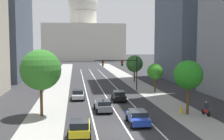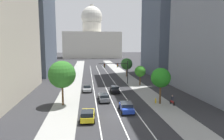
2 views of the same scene
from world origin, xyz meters
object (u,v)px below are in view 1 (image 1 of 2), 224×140
car_black (119,96)px  cyclist (206,108)px  car_silver (78,94)px  street_tree_near_right (188,75)px  car_gray (103,105)px  car_yellow (80,127)px  fire_hydrant (181,110)px  traffic_signal_mast (123,67)px  street_tree_far_right (134,64)px  street_tree_near_left (41,70)px  capitol_building (83,36)px  street_tree_mid_right (155,72)px  car_blue (138,117)px

car_black → cyclist: (8.61, -10.01, 0.09)m
car_silver → street_tree_near_right: (12.70, -10.98, 3.90)m
car_gray → car_yellow: size_ratio=1.06×
fire_hydrant → car_gray: bearing=165.0°
cyclist → traffic_signal_mast: bearing=12.7°
cyclist → street_tree_near_right: (-1.87, 0.90, 3.81)m
car_gray → cyclist: size_ratio=2.54×
car_black → street_tree_far_right: (6.88, 20.98, 3.35)m
fire_hydrant → cyclist: 2.85m
traffic_signal_mast → street_tree_near_left: size_ratio=1.02×
capitol_building → street_tree_near_left: (-8.71, -126.65, -8.67)m
car_black → street_tree_far_right: bearing=-16.7°
car_silver → street_tree_near_left: bearing=157.3°
street_tree_mid_right → street_tree_near_right: (-0.83, -16.17, 1.07)m
car_blue → cyclist: size_ratio=2.45×
car_silver → cyclist: (14.57, -11.88, 0.10)m
cyclist → street_tree_near_right: bearing=58.8°
car_silver → street_tree_near_right: 17.24m
car_silver → cyclist: bearing=-128.0°
cyclist → street_tree_near_left: 19.48m
capitol_building → car_silver: capitol_building is taller
cyclist → car_blue: bearing=100.1°
capitol_building → traffic_signal_mast: size_ratio=5.59×
traffic_signal_mast → street_tree_near_left: street_tree_near_left is taller
street_tree_far_right → traffic_signal_mast: bearing=-111.7°
car_gray → car_black: car_gray is taller
car_silver → street_tree_far_right: street_tree_far_right is taller
car_yellow → street_tree_mid_right: street_tree_mid_right is taller
street_tree_far_right → street_tree_mid_right: size_ratio=1.20×
street_tree_far_right → street_tree_near_right: bearing=-90.3°
street_tree_near_right → street_tree_mid_right: bearing=87.1°
car_yellow → car_blue: size_ratio=0.98×
car_gray → street_tree_far_right: bearing=-21.6°
street_tree_far_right → car_yellow: bearing=-109.5°
street_tree_near_right → capitol_building: bearing=93.7°
car_yellow → car_black: 16.41m
street_tree_far_right → fire_hydrant: bearing=-91.5°
car_yellow → street_tree_near_left: (-4.22, 7.58, 4.56)m
fire_hydrant → car_black: bearing=125.0°
car_blue → street_tree_near_left: size_ratio=0.55×
car_yellow → street_tree_far_right: 38.61m
cyclist → street_tree_mid_right: bearing=-2.1°
car_silver → street_tree_near_left: street_tree_near_left is taller
capitol_building → car_gray: 125.94m
traffic_signal_mast → car_blue: bearing=-95.9°
car_black → street_tree_near_right: size_ratio=0.63×
car_silver → street_tree_near_left: size_ratio=0.53×
car_blue → car_black: bearing=1.4°
car_blue → street_tree_near_right: bearing=-62.3°
street_tree_near_left → street_tree_far_right: street_tree_near_left is taller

